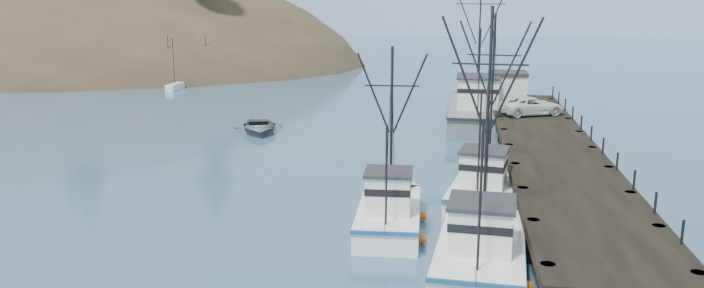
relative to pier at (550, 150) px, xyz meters
name	(u,v)px	position (x,y,z in m)	size (l,w,h in m)	color
ground	(275,256)	(-14.00, -16.00, -1.69)	(400.00, 400.00, 0.00)	#32506F
pier	(550,150)	(0.00, 0.00, 0.00)	(6.00, 44.00, 2.00)	black
distant_ridge	(465,32)	(-4.00, 154.00, -1.69)	(360.00, 40.00, 26.00)	#9EB2C6
distant_ridge_far	(303,28)	(-54.00, 169.00, -1.69)	(180.00, 25.00, 18.00)	silver
moored_sailboats	(155,80)	(-44.53, 38.88, -1.36)	(20.65, 18.84, 6.35)	white
trawler_near	(481,244)	(-4.79, -15.24, -0.87)	(4.43, 11.36, 11.47)	white
trawler_mid	(389,211)	(-9.25, -11.31, -0.87)	(3.42, 9.21, 9.42)	white
trawler_far	(486,186)	(-4.24, -5.83, -0.87)	(4.81, 10.57, 10.85)	white
work_vessel	(477,110)	(-4.19, 17.25, -0.46)	(5.19, 16.58, 13.76)	slate
pier_shed	(509,87)	(-1.50, 16.59, 1.73)	(3.00, 3.20, 2.80)	silver
pickup_truck	(532,106)	(-0.09, 11.14, 1.03)	(2.38, 5.17, 1.44)	silver
motorboat	(259,132)	(-22.44, 10.61, -1.69)	(4.24, 5.93, 1.23)	#51575A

